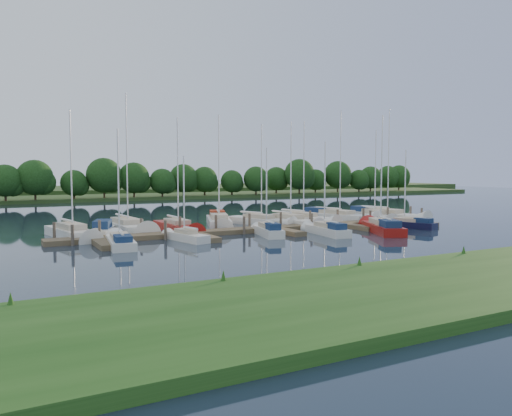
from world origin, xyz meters
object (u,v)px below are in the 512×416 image
sailboat_n_5 (260,222)px  sailboat_s_2 (268,232)px  dock (276,229)px  sailboat_n_0 (72,235)px  motorboat (102,231)px

sailboat_n_5 → sailboat_s_2: 8.87m
dock → sailboat_n_0: size_ratio=3.60×
sailboat_n_5 → sailboat_s_2: (-3.59, -8.11, 0.06)m
sailboat_n_0 → sailboat_s_2: 16.56m
sailboat_s_2 → sailboat_n_0: bearing=170.5°
dock → motorboat: size_ratio=6.93×
dock → motorboat: bearing=161.9°
sailboat_s_2 → motorboat: bearing=163.7°
motorboat → sailboat_s_2: sailboat_s_2 is taller
dock → sailboat_n_0: bearing=166.8°
motorboat → sailboat_n_5: size_ratio=0.53×
sailboat_n_5 → sailboat_n_0: bearing=-15.2°
motorboat → dock: bearing=-178.4°
sailboat_n_5 → dock: bearing=55.6°
motorboat → sailboat_n_5: 16.28m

